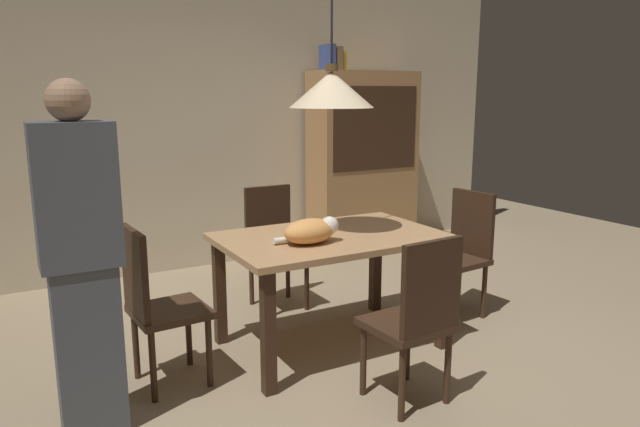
{
  "coord_description": "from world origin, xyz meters",
  "views": [
    {
      "loc": [
        -1.88,
        -2.7,
        1.64
      ],
      "look_at": [
        -0.02,
        0.64,
        0.85
      ],
      "focal_mm": 32.86,
      "sensor_mm": 36.0,
      "label": 1
    }
  ],
  "objects_px": {
    "chair_left_side": "(155,300)",
    "hutch_bookcase": "(363,167)",
    "pendant_lamp": "(331,89)",
    "person_standing": "(82,262)",
    "book_blue_wide": "(327,57)",
    "chair_near_front": "(417,315)",
    "book_brown_thick": "(334,59)",
    "book_yellow_short": "(340,61)",
    "chair_right_side": "(462,248)",
    "chair_far_back": "(274,241)",
    "cat_sleeping": "(311,231)",
    "dining_table": "(331,250)"
  },
  "relations": [
    {
      "from": "chair_left_side",
      "to": "hutch_bookcase",
      "type": "relative_size",
      "value": 0.5
    },
    {
      "from": "book_blue_wide",
      "to": "book_yellow_short",
      "type": "relative_size",
      "value": 1.2
    },
    {
      "from": "chair_right_side",
      "to": "hutch_bookcase",
      "type": "bearing_deg",
      "value": 79.58
    },
    {
      "from": "chair_near_front",
      "to": "book_brown_thick",
      "type": "xyz_separation_m",
      "value": [
        1.12,
        2.76,
        1.45
      ]
    },
    {
      "from": "chair_near_front",
      "to": "book_blue_wide",
      "type": "xyz_separation_m",
      "value": [
        1.04,
        2.76,
        1.46
      ]
    },
    {
      "from": "chair_left_side",
      "to": "book_brown_thick",
      "type": "distance_m",
      "value": 3.28
    },
    {
      "from": "chair_far_back",
      "to": "pendant_lamp",
      "type": "relative_size",
      "value": 0.72
    },
    {
      "from": "book_brown_thick",
      "to": "person_standing",
      "type": "xyz_separation_m",
      "value": [
        -2.65,
        -2.18,
        -1.1
      ]
    },
    {
      "from": "pendant_lamp",
      "to": "person_standing",
      "type": "relative_size",
      "value": 0.76
    },
    {
      "from": "chair_far_back",
      "to": "book_blue_wide",
      "type": "height_order",
      "value": "book_blue_wide"
    },
    {
      "from": "dining_table",
      "to": "hutch_bookcase",
      "type": "distance_m",
      "value": 2.4
    },
    {
      "from": "hutch_bookcase",
      "to": "chair_near_front",
      "type": "bearing_deg",
      "value": -118.0
    },
    {
      "from": "book_yellow_short",
      "to": "pendant_lamp",
      "type": "bearing_deg",
      "value": -122.4
    },
    {
      "from": "book_brown_thick",
      "to": "person_standing",
      "type": "relative_size",
      "value": 0.14
    },
    {
      "from": "cat_sleeping",
      "to": "pendant_lamp",
      "type": "distance_m",
      "value": 0.87
    },
    {
      "from": "book_brown_thick",
      "to": "person_standing",
      "type": "distance_m",
      "value": 3.6
    },
    {
      "from": "chair_far_back",
      "to": "chair_left_side",
      "type": "distance_m",
      "value": 1.43
    },
    {
      "from": "chair_far_back",
      "to": "chair_right_side",
      "type": "bearing_deg",
      "value": -37.63
    },
    {
      "from": "chair_near_front",
      "to": "book_brown_thick",
      "type": "height_order",
      "value": "book_brown_thick"
    },
    {
      "from": "person_standing",
      "to": "book_yellow_short",
      "type": "bearing_deg",
      "value": 38.73
    },
    {
      "from": "chair_near_front",
      "to": "chair_left_side",
      "type": "xyz_separation_m",
      "value": [
        -1.13,
        0.87,
        0.0
      ]
    },
    {
      "from": "chair_left_side",
      "to": "dining_table",
      "type": "bearing_deg",
      "value": 0.27
    },
    {
      "from": "book_yellow_short",
      "to": "hutch_bookcase",
      "type": "bearing_deg",
      "value": -0.31
    },
    {
      "from": "chair_right_side",
      "to": "chair_left_side",
      "type": "relative_size",
      "value": 1.0
    },
    {
      "from": "chair_right_side",
      "to": "person_standing",
      "type": "height_order",
      "value": "person_standing"
    },
    {
      "from": "chair_right_side",
      "to": "book_blue_wide",
      "type": "height_order",
      "value": "book_blue_wide"
    },
    {
      "from": "chair_left_side",
      "to": "hutch_bookcase",
      "type": "bearing_deg",
      "value": 35.95
    },
    {
      "from": "pendant_lamp",
      "to": "person_standing",
      "type": "bearing_deg",
      "value": -169.0
    },
    {
      "from": "chair_far_back",
      "to": "chair_left_side",
      "type": "relative_size",
      "value": 1.0
    },
    {
      "from": "book_blue_wide",
      "to": "book_brown_thick",
      "type": "relative_size",
      "value": 1.0
    },
    {
      "from": "dining_table",
      "to": "book_yellow_short",
      "type": "distance_m",
      "value": 2.58
    },
    {
      "from": "cat_sleeping",
      "to": "book_blue_wide",
      "type": "distance_m",
      "value": 2.63
    },
    {
      "from": "cat_sleeping",
      "to": "book_yellow_short",
      "type": "height_order",
      "value": "book_yellow_short"
    },
    {
      "from": "pendant_lamp",
      "to": "person_standing",
      "type": "height_order",
      "value": "pendant_lamp"
    },
    {
      "from": "chair_far_back",
      "to": "dining_table",
      "type": "bearing_deg",
      "value": -89.94
    },
    {
      "from": "pendant_lamp",
      "to": "person_standing",
      "type": "xyz_separation_m",
      "value": [
        -1.52,
        -0.3,
        -0.8
      ]
    },
    {
      "from": "chair_right_side",
      "to": "chair_near_front",
      "type": "relative_size",
      "value": 1.0
    },
    {
      "from": "chair_left_side",
      "to": "hutch_bookcase",
      "type": "height_order",
      "value": "hutch_bookcase"
    },
    {
      "from": "book_brown_thick",
      "to": "hutch_bookcase",
      "type": "bearing_deg",
      "value": -0.25
    },
    {
      "from": "pendant_lamp",
      "to": "book_yellow_short",
      "type": "distance_m",
      "value": 2.25
    },
    {
      "from": "dining_table",
      "to": "cat_sleeping",
      "type": "distance_m",
      "value": 0.3
    },
    {
      "from": "cat_sleeping",
      "to": "book_blue_wide",
      "type": "xyz_separation_m",
      "value": [
        1.26,
        2.0,
        1.14
      ]
    },
    {
      "from": "chair_near_front",
      "to": "dining_table",
      "type": "bearing_deg",
      "value": 90.37
    },
    {
      "from": "pendant_lamp",
      "to": "book_blue_wide",
      "type": "bearing_deg",
      "value": 60.83
    },
    {
      "from": "chair_far_back",
      "to": "book_yellow_short",
      "type": "xyz_separation_m",
      "value": [
        1.2,
        1.0,
        1.43
      ]
    },
    {
      "from": "hutch_bookcase",
      "to": "book_blue_wide",
      "type": "height_order",
      "value": "book_blue_wide"
    },
    {
      "from": "cat_sleeping",
      "to": "hutch_bookcase",
      "type": "distance_m",
      "value": 2.61
    },
    {
      "from": "book_blue_wide",
      "to": "chair_left_side",
      "type": "bearing_deg",
      "value": -139.1
    },
    {
      "from": "hutch_bookcase",
      "to": "book_brown_thick",
      "type": "relative_size",
      "value": 7.71
    },
    {
      "from": "chair_left_side",
      "to": "pendant_lamp",
      "type": "relative_size",
      "value": 0.72
    }
  ]
}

